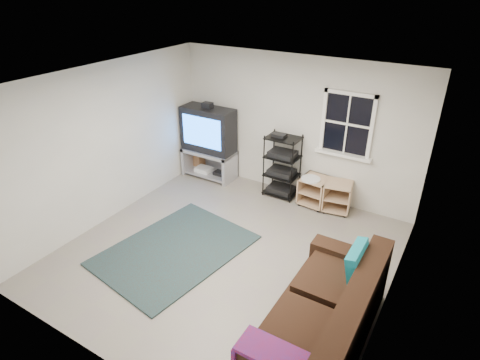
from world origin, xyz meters
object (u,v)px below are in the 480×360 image
Objects in this scene: tv_unit at (209,137)px; side_table_right at (315,189)px; av_rack at (282,170)px; side_table_left at (338,195)px; sofa at (324,319)px.

tv_unit is 2.36m from side_table_right.
tv_unit is at bearing -178.68° from side_table_right.
tv_unit is 1.30× the size of av_rack.
side_table_left is (1.10, 0.03, -0.24)m from av_rack.
tv_unit is 1.65m from av_rack.
tv_unit is at bearing -178.23° from av_rack.
sofa is at bearing -66.57° from side_table_right.
av_rack is at bearing 123.78° from sofa.
side_table_left is 3.03m from sofa.
sofa is (3.54, -2.84, -0.51)m from tv_unit.
sofa is (0.83, -2.91, 0.06)m from side_table_left.
tv_unit reaches higher than side_table_left.
side_table_right is at bearing 0.25° from av_rack.
av_rack is at bearing 1.77° from tv_unit.
side_table_left is at bearing 1.62° from tv_unit.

